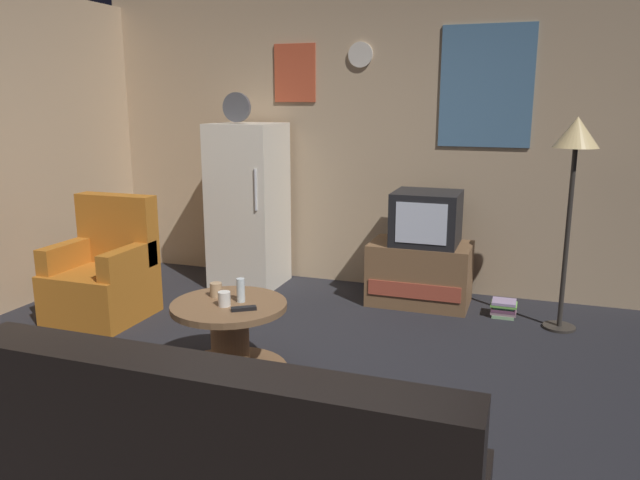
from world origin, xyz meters
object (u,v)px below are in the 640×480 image
tv_stand (420,273)px  coffee_table (230,339)px  crt_tv (426,218)px  book_stack (504,308)px  armchair (104,275)px  mug_ceramic_tan (216,290)px  standing_lamp (575,149)px  mug_ceramic_white (224,299)px  remote_control (244,309)px  fridge (248,205)px  wine_glass (241,290)px

tv_stand → coffee_table: 2.00m
crt_tv → book_stack: bearing=-9.8°
armchair → mug_ceramic_tan: bearing=-23.1°
armchair → standing_lamp: bearing=14.8°
tv_stand → mug_ceramic_white: mug_ceramic_white is taller
crt_tv → book_stack: crt_tv is taller
mug_ceramic_white → remote_control: size_ratio=0.60×
coffee_table → mug_ceramic_tan: (-0.13, 0.09, 0.28)m
crt_tv → standing_lamp: 1.27m
tv_stand → crt_tv: size_ratio=1.56×
tv_stand → remote_control: tv_stand is taller
book_stack → armchair: bearing=-161.0°
fridge → wine_glass: fridge is taller
wine_glass → armchair: size_ratio=0.16×
coffee_table → remote_control: size_ratio=4.80×
fridge → crt_tv: fridge is taller
mug_ceramic_tan → book_stack: 2.38m
mug_ceramic_white → coffee_table: bearing=91.8°
crt_tv → standing_lamp: bearing=-12.8°
fridge → armchair: 1.44m
crt_tv → mug_ceramic_tan: size_ratio=6.00×
mug_ceramic_tan → tv_stand: bearing=59.8°
crt_tv → wine_glass: size_ratio=3.60×
crt_tv → armchair: (-2.36, -1.16, -0.41)m
wine_glass → fridge: bearing=114.3°
fridge → mug_ceramic_tan: fridge is taller
standing_lamp → mug_ceramic_white: bearing=-140.9°
fridge → mug_ceramic_white: fridge is taller
standing_lamp → coffee_table: 2.76m
wine_glass → mug_ceramic_white: 0.13m
tv_stand → wine_glass: bearing=-114.6°
wine_glass → book_stack: wine_glass is taller
coffee_table → tv_stand: bearing=64.4°
fridge → armchair: (-0.71, -1.19, -0.42)m
wine_glass → book_stack: size_ratio=0.74×
tv_stand → wine_glass: size_ratio=5.60×
wine_glass → remote_control: 0.18m
tv_stand → book_stack: 0.74m
crt_tv → book_stack: 0.96m
tv_stand → standing_lamp: bearing=-12.4°
standing_lamp → armchair: 3.70m
fridge → book_stack: size_ratio=8.71×
armchair → mug_ceramic_white: bearing=-25.9°
standing_lamp → wine_glass: size_ratio=10.60×
crt_tv → remote_control: bearing=-111.7°
crt_tv → coffee_table: size_ratio=0.75×
wine_glass → mug_ceramic_tan: size_ratio=1.67×
coffee_table → wine_glass: bearing=37.1°
standing_lamp → book_stack: standing_lamp is taller
tv_stand → mug_ceramic_tan: mug_ceramic_tan is taller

